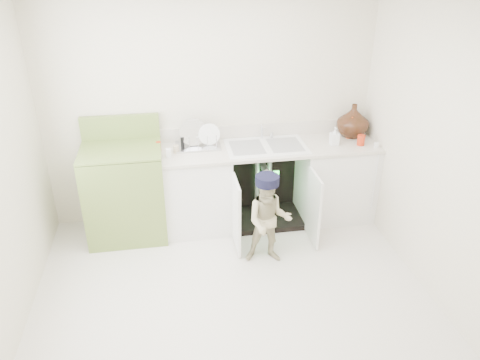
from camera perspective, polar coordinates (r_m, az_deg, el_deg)
name	(u,v)px	position (r m, az deg, el deg)	size (l,w,h in m)	color
ground	(233,294)	(4.33, -0.91, -13.76)	(3.50, 3.50, 0.00)	silver
room_shell	(231,169)	(3.64, -1.05, 1.31)	(6.00, 5.50, 1.26)	beige
counter_run	(269,181)	(5.15, 3.53, -0.12)	(2.44, 1.02, 1.26)	white
avocado_stove	(125,191)	(5.02, -13.80, -1.31)	(0.80, 0.65, 1.24)	olive
repair_worker	(269,219)	(4.48, 3.53, -4.82)	(0.49, 0.62, 0.92)	tan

